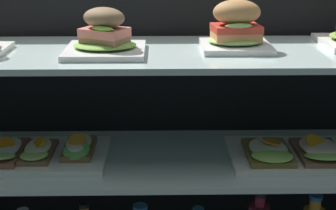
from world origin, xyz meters
The scene contains 8 objects.
case_frame centered at (0.00, 0.11, 0.50)m, with size 1.53×0.43×0.91m.
shelf_lower_glass centered at (0.00, 0.00, 0.38)m, with size 1.48×0.38×0.02m, color silver.
riser_upper_tier centered at (0.00, 0.00, 0.53)m, with size 1.46×0.36×0.28m.
shelf_upper_glass centered at (0.00, 0.00, 0.67)m, with size 1.48×0.38×0.02m, color silver.
plated_roll_sandwich_center centered at (-0.15, -0.04, 0.72)m, with size 0.19×0.19×0.11m.
plated_roll_sandwich_mid_left centered at (0.17, 0.01, 0.73)m, with size 0.17×0.17×0.12m.
open_sandwich_tray_center centered at (-0.33, -0.02, 0.41)m, with size 0.34×0.23×0.06m.
open_sandwich_tray_left_of_center centered at (0.33, -0.03, 0.41)m, with size 0.34×0.23×0.07m.
Camera 1 is at (-0.02, -1.25, 0.96)m, focal length 54.13 mm.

